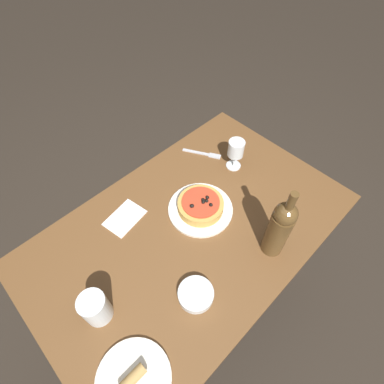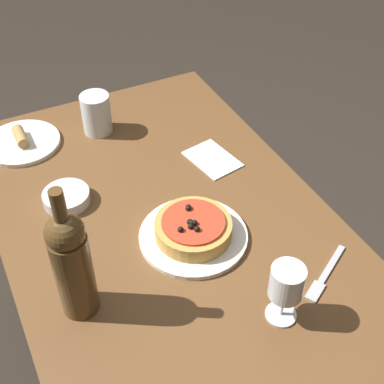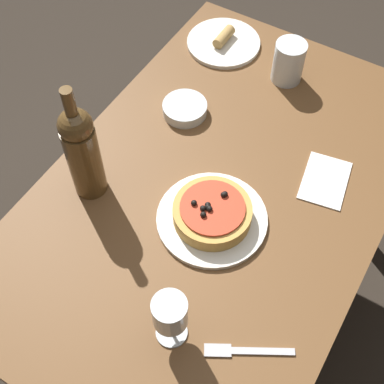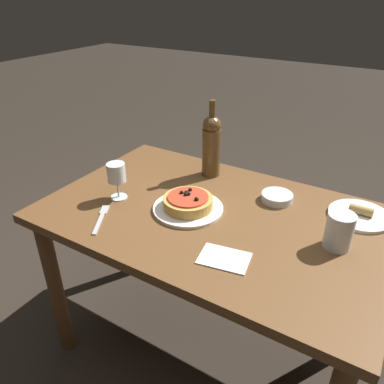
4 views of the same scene
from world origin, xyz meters
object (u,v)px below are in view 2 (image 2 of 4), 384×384
at_px(dining_table, 167,246).
at_px(wine_glass, 286,284).
at_px(wine_bottle, 72,263).
at_px(fork, 324,276).
at_px(side_bowl, 66,197).
at_px(side_plate, 22,142).
at_px(dinner_plate, 193,236).
at_px(pizza, 193,228).
at_px(water_cup, 96,114).

xyz_separation_m(dining_table, wine_glass, (0.36, 0.10, 0.20)).
relative_size(wine_bottle, fork, 1.95).
xyz_separation_m(wine_glass, side_bowl, (-0.53, -0.29, -0.09)).
height_order(dining_table, side_plate, side_plate).
distance_m(wine_glass, wine_bottle, 0.42).
height_order(dinner_plate, pizza, pizza).
bearing_deg(side_plate, wine_bottle, -2.04).
bearing_deg(side_bowl, fork, 41.75).
height_order(wine_bottle, side_plate, wine_bottle).
xyz_separation_m(dinner_plate, water_cup, (-0.51, -0.06, 0.05)).
xyz_separation_m(dinner_plate, wine_glass, (0.27, 0.06, 0.10)).
xyz_separation_m(dining_table, pizza, (0.09, 0.03, 0.13)).
xyz_separation_m(fork, side_plate, (-0.78, -0.48, 0.01)).
height_order(pizza, side_plate, pizza).
bearing_deg(side_bowl, wine_glass, 29.01).
relative_size(dinner_plate, pizza, 1.42).
bearing_deg(wine_glass, fork, 106.11).
distance_m(dinner_plate, water_cup, 0.52).
relative_size(pizza, side_plate, 0.84).
distance_m(water_cup, side_bowl, 0.31).
bearing_deg(dinner_plate, water_cup, -173.78).
bearing_deg(pizza, wine_bottle, -77.07).
relative_size(dining_table, wine_bottle, 3.76).
height_order(water_cup, side_bowl, water_cup).
xyz_separation_m(wine_bottle, side_bowl, (-0.32, 0.07, -0.12)).
distance_m(dinner_plate, wine_bottle, 0.33).
relative_size(wine_glass, fork, 0.87).
distance_m(pizza, water_cup, 0.51).
xyz_separation_m(dining_table, side_bowl, (-0.17, -0.20, 0.11)).
xyz_separation_m(pizza, wine_bottle, (0.07, -0.30, 0.10)).
bearing_deg(fork, side_bowl, -78.16).
height_order(dining_table, wine_glass, wine_glass).
bearing_deg(pizza, dining_table, -159.34).
bearing_deg(water_cup, dinner_plate, 6.22).
distance_m(fork, side_plate, 0.91).
distance_m(dinner_plate, side_bowl, 0.34).
bearing_deg(dinner_plate, wine_bottle, -77.08).
distance_m(dinner_plate, side_plate, 0.61).
relative_size(dining_table, fork, 7.32).
relative_size(pizza, water_cup, 1.52).
height_order(pizza, wine_glass, wine_glass).
xyz_separation_m(dinner_plate, wine_bottle, (0.07, -0.30, 0.13)).
distance_m(dining_table, dinner_plate, 0.14).
xyz_separation_m(dining_table, wine_bottle, (0.15, -0.26, 0.24)).
relative_size(wine_bottle, water_cup, 2.73).
height_order(wine_glass, side_bowl, wine_glass).
xyz_separation_m(wine_bottle, fork, (0.16, 0.50, -0.14)).
distance_m(dinner_plate, fork, 0.31).
bearing_deg(fork, water_cup, -100.58).
distance_m(wine_glass, side_bowl, 0.61).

